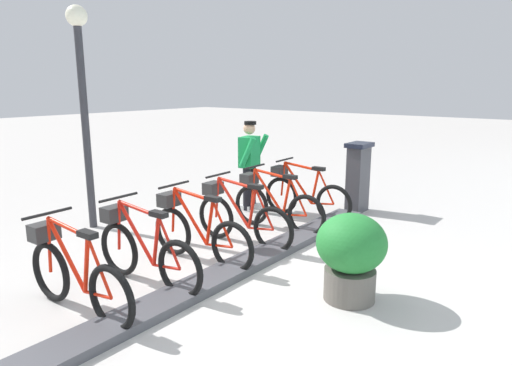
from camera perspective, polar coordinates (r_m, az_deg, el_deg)
name	(u,v)px	position (r m, az deg, el deg)	size (l,w,h in m)	color
ground_plane	(243,268)	(5.90, -1.63, -10.72)	(60.00, 60.00, 0.00)	#B8B3AD
dock_rail_base	(243,265)	(5.88, -1.63, -10.28)	(0.44, 6.02, 0.10)	#47474C
payment_kiosk	(358,176)	(8.49, 12.75, 0.86)	(0.36, 0.52, 1.28)	#38383D
bike_docked_0	(303,194)	(7.98, 5.96, -1.37)	(1.72, 0.54, 1.02)	black
bike_docked_1	(274,204)	(7.28, 2.30, -2.66)	(1.72, 0.54, 1.02)	black
bike_docked_2	(239,216)	(6.61, -2.13, -4.20)	(1.72, 0.54, 1.02)	black
bike_docked_3	(197,231)	(6.01, -7.52, -6.03)	(1.72, 0.54, 1.02)	black
bike_docked_4	(143,250)	(5.47, -14.08, -8.17)	(1.72, 0.54, 1.02)	black
bike_docked_5	(74,274)	(5.03, -22.02, -10.59)	(1.72, 0.54, 1.02)	black
worker_near_rack	(250,162)	(8.33, -0.78, 2.65)	(0.50, 0.67, 1.66)	white
lamp_post	(82,84)	(7.65, -21.13, 11.60)	(0.32, 0.32, 3.48)	#2D2D33
planter_bush	(351,252)	(5.02, 11.91, -8.59)	(0.76, 0.76, 0.97)	#59544C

